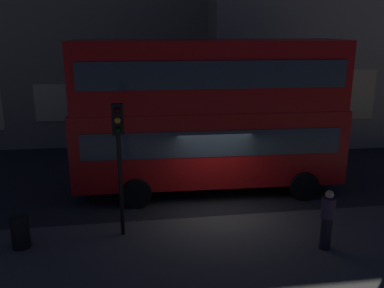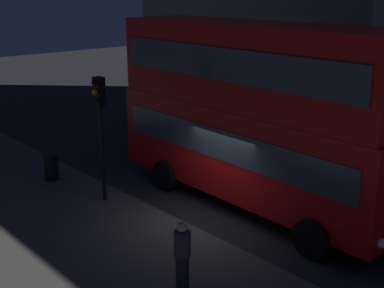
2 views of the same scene
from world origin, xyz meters
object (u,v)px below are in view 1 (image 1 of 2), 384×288
litter_bin (20,232)px  traffic_light_near_kerb (119,143)px  double_decker_bus (209,111)px  pedestrian (327,219)px

litter_bin → traffic_light_near_kerb: bearing=6.9°
traffic_light_near_kerb → litter_bin: size_ratio=4.29×
double_decker_bus → traffic_light_near_kerb: bearing=-131.9°
double_decker_bus → traffic_light_near_kerb: size_ratio=2.53×
double_decker_bus → traffic_light_near_kerb: 4.51m
double_decker_bus → pedestrian: (2.36, -4.86, -2.07)m
double_decker_bus → litter_bin: size_ratio=10.87×
traffic_light_near_kerb → litter_bin: 3.63m
traffic_light_near_kerb → double_decker_bus: bearing=43.8°
litter_bin → double_decker_bus: bearing=31.5°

